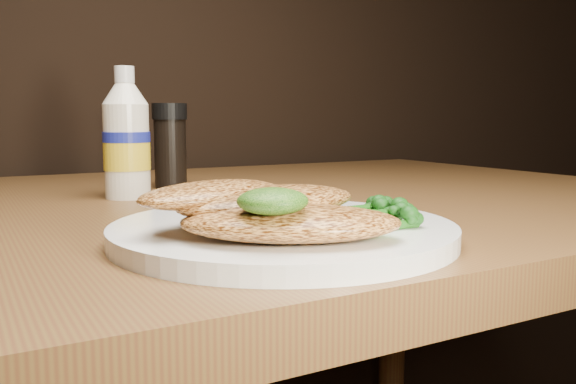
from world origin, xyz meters
TOP-DOWN VIEW (x-y plane):
  - plate at (-0.06, 0.80)m, footprint 0.27×0.27m
  - chicken_front at (-0.09, 0.73)m, footprint 0.17×0.14m
  - chicken_mid at (-0.08, 0.78)m, footprint 0.16×0.09m
  - chicken_back at (-0.12, 0.80)m, footprint 0.14×0.10m
  - pesto_front at (-0.11, 0.72)m, footprint 0.06×0.06m
  - broccolini_bundle at (-0.02, 0.76)m, footprint 0.14×0.11m
  - mayo_bottle at (-0.11, 1.10)m, footprint 0.07×0.07m
  - pepper_grinder at (-0.03, 1.18)m, footprint 0.06×0.06m

SIDE VIEW (x-z plane):
  - plate at x=-0.06m, z-range 0.75..0.76m
  - broccolini_bundle at x=-0.02m, z-range 0.76..0.78m
  - chicken_front at x=-0.09m, z-range 0.76..0.79m
  - chicken_mid at x=-0.08m, z-range 0.77..0.80m
  - chicken_back at x=-0.12m, z-range 0.78..0.80m
  - pesto_front at x=-0.11m, z-range 0.79..0.80m
  - pepper_grinder at x=-0.03m, z-range 0.75..0.86m
  - mayo_bottle at x=-0.11m, z-range 0.75..0.91m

